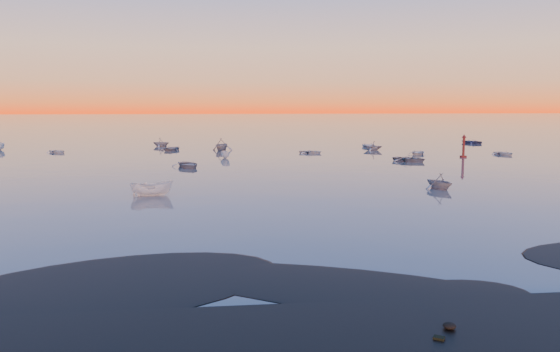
{
  "coord_description": "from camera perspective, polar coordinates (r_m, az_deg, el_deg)",
  "views": [
    {
      "loc": [
        -6.55,
        -23.55,
        7.91
      ],
      "look_at": [
        -0.68,
        28.0,
        1.0
      ],
      "focal_mm": 35.0,
      "sensor_mm": 36.0,
      "label": 1
    }
  ],
  "objects": [
    {
      "name": "channel_marker",
      "position": [
        85.34,
        18.64,
        2.81
      ],
      "size": [
        1.0,
        1.0,
        3.55
      ],
      "color": "#4A110F",
      "rests_on": "ground"
    },
    {
      "name": "moored_fleet",
      "position": [
        77.24,
        -1.59,
        1.7
      ],
      "size": [
        124.0,
        58.0,
        1.2
      ],
      "primitive_type": null,
      "color": "white",
      "rests_on": "ground"
    },
    {
      "name": "boat_near_center",
      "position": [
        48.55,
        -13.23,
        -2.0
      ],
      "size": [
        2.04,
        3.83,
        1.26
      ],
      "primitive_type": "imported",
      "rotation": [
        0.0,
        0.0,
        1.71
      ],
      "color": "white",
      "rests_on": "ground"
    },
    {
      "name": "ground",
      "position": [
        123.98,
        -3.46,
        3.91
      ],
      "size": [
        600.0,
        600.0,
        0.0
      ],
      "primitive_type": "plane",
      "color": "#655A54",
      "rests_on": "ground"
    },
    {
      "name": "boat_near_right",
      "position": [
        53.12,
        16.28,
        -1.29
      ],
      "size": [
        3.56,
        2.64,
        1.14
      ],
      "primitive_type": "imported",
      "rotation": [
        0.0,
        0.0,
        3.55
      ],
      "color": "slate",
      "rests_on": "ground"
    },
    {
      "name": "mud_lobes",
      "position": [
        24.78,
        9.37,
        -11.11
      ],
      "size": [
        140.0,
        6.0,
        0.07
      ],
      "primitive_type": null,
      "color": "black",
      "rests_on": "ground"
    },
    {
      "name": "boat_near_left",
      "position": [
        69.07,
        -9.6,
        0.9
      ],
      "size": [
        4.94,
        3.33,
        1.14
      ],
      "primitive_type": "imported",
      "rotation": [
        0.0,
        0.0,
        0.34
      ],
      "color": "slate",
      "rests_on": "ground"
    }
  ]
}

